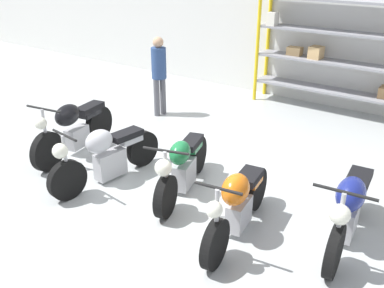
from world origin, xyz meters
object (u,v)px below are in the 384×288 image
Objects in this scene: motorcycle_black at (74,128)px; motorcycle_blue at (349,208)px; motorcycle_silver at (106,155)px; motorcycle_green at (182,166)px; person_near_rack at (159,70)px; shelving_rack at (335,48)px; motorcycle_orange at (238,203)px.

motorcycle_black is 1.01× the size of motorcycle_blue.
motorcycle_blue is at bearing 106.51° from motorcycle_silver.
motorcycle_black is 2.36m from motorcycle_green.
motorcycle_silver is at bearing 124.24° from person_near_rack.
motorcycle_black reaches higher than motorcycle_green.
shelving_rack is 1.78× the size of motorcycle_black.
motorcycle_silver reaches higher than motorcycle_green.
shelving_rack reaches higher than motorcycle_blue.
motorcycle_black is 4.77m from motorcycle_blue.
motorcycle_black is 1.05× the size of motorcycle_green.
motorcycle_black is 0.99× the size of motorcycle_silver.
shelving_rack is at bearing -129.54° from person_near_rack.
motorcycle_black is 1.25m from motorcycle_silver.
motorcycle_silver is 1.21× the size of person_near_rack.
motorcycle_green is at bearing 81.48° from motorcycle_black.
person_near_rack is at bearing -149.56° from motorcycle_silver.
motorcycle_silver is 1.02× the size of motorcycle_blue.
motorcycle_black is at bearing -104.63° from motorcycle_orange.
motorcycle_green is at bearing -91.02° from motorcycle_blue.
person_near_rack reaches higher than motorcycle_orange.
motorcycle_black is 1.03× the size of motorcycle_orange.
motorcycle_black reaches higher than motorcycle_blue.
motorcycle_silver is 2.38m from motorcycle_orange.
motorcycle_blue is (4.76, 0.19, 0.01)m from motorcycle_black.
shelving_rack is 5.10m from motorcycle_blue.
motorcycle_blue is at bearing 110.29° from motorcycle_orange.
shelving_rack is 2.13× the size of person_near_rack.
motorcycle_green is 0.96× the size of motorcycle_blue.
motorcycle_green is 1.13× the size of person_near_rack.
motorcycle_blue is at bearing 83.27° from motorcycle_black.
motorcycle_green is at bearing 145.74° from person_near_rack.
motorcycle_silver is at bearing 62.86° from motorcycle_black.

